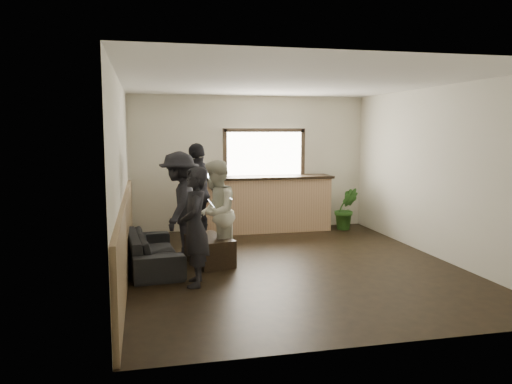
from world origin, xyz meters
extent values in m
cube|color=black|center=(0.00, 0.00, 0.00)|extent=(5.00, 6.00, 0.01)
cube|color=silver|center=(0.00, 0.00, 2.80)|extent=(5.00, 6.00, 0.01)
cube|color=beige|center=(0.00, 3.00, 1.40)|extent=(5.00, 0.01, 2.80)
cube|color=beige|center=(0.00, -3.00, 1.40)|extent=(5.00, 0.01, 2.80)
cube|color=beige|center=(-2.50, 0.00, 1.40)|extent=(0.01, 6.00, 2.80)
cube|color=beige|center=(2.50, 0.00, 1.40)|extent=(0.01, 6.00, 2.80)
cube|color=#8C714F|center=(-2.47, 0.00, 0.55)|extent=(0.06, 5.90, 1.10)
cube|color=tan|center=(0.30, 2.68, 0.55)|extent=(2.60, 0.60, 1.10)
cube|color=black|center=(0.30, 2.68, 1.12)|extent=(2.70, 0.68, 0.05)
cube|color=white|center=(0.30, 2.96, 1.60)|extent=(1.60, 0.06, 0.90)
cube|color=#3F3326|center=(0.30, 2.93, 2.09)|extent=(1.72, 0.08, 0.08)
cube|color=#3F3326|center=(-0.54, 2.93, 1.60)|extent=(0.08, 0.08, 1.06)
cube|color=#3F3326|center=(1.14, 2.93, 1.60)|extent=(0.08, 0.08, 1.06)
imported|color=black|center=(-2.08, 0.33, 0.27)|extent=(0.88, 1.89, 0.54)
cube|color=black|center=(-1.22, 0.38, 0.21)|extent=(0.76, 1.06, 0.42)
imported|color=silver|center=(-1.43, 0.54, 0.47)|extent=(0.17, 0.17, 0.10)
imported|color=silver|center=(-1.07, 0.22, 0.47)|extent=(0.13, 0.13, 0.09)
imported|color=#2D6623|center=(1.96, 2.44, 0.45)|extent=(0.56, 0.49, 0.89)
imported|color=black|center=(-1.54, -0.69, 0.80)|extent=(0.45, 0.63, 1.61)
cube|color=black|center=(-1.32, -0.72, 1.12)|extent=(0.10, 0.08, 0.12)
cube|color=white|center=(-1.32, -0.72, 1.12)|extent=(0.08, 0.07, 0.11)
imported|color=silver|center=(-1.12, 0.32, 0.82)|extent=(0.86, 0.96, 1.64)
cube|color=black|center=(-0.91, 0.24, 1.08)|extent=(0.11, 0.10, 0.12)
cube|color=white|center=(-0.91, 0.24, 1.09)|extent=(0.09, 0.09, 0.11)
imported|color=black|center=(-1.63, 0.85, 0.88)|extent=(0.90, 1.25, 1.75)
cube|color=black|center=(-1.42, 0.80, 1.08)|extent=(0.11, 0.09, 0.12)
cube|color=white|center=(-1.42, 0.79, 1.09)|extent=(0.09, 0.08, 0.11)
imported|color=black|center=(-1.21, 1.95, 0.93)|extent=(1.03, 1.13, 1.86)
cube|color=black|center=(-1.03, 1.82, 1.25)|extent=(0.12, 0.11, 0.12)
cube|color=white|center=(-1.03, 1.81, 1.25)|extent=(0.10, 0.10, 0.11)
camera|label=1|loc=(-2.19, -7.27, 2.08)|focal=35.00mm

